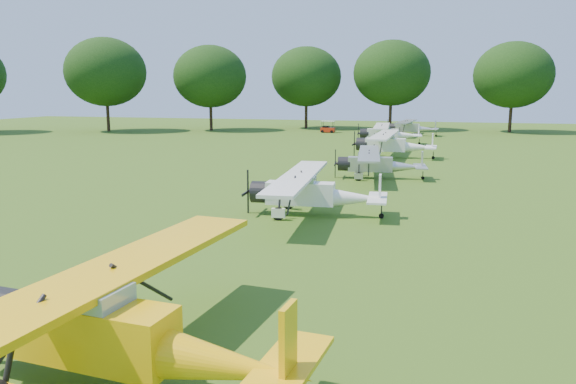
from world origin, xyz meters
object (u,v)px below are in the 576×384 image
aircraft_5 (392,143)px  golf_cart (328,129)px  aircraft_2 (112,326)px  aircraft_4 (377,162)px  aircraft_3 (311,190)px  aircraft_7 (411,126)px  aircraft_6 (387,132)px

aircraft_5 → golf_cart: size_ratio=5.86×
aircraft_2 → aircraft_4: bearing=91.3°
aircraft_3 → aircraft_4: aircraft_3 is taller
aircraft_3 → aircraft_5: bearing=81.6°
aircraft_2 → aircraft_5: 40.07m
aircraft_2 → aircraft_7: 64.73m
aircraft_4 → aircraft_6: aircraft_6 is taller
golf_cart → aircraft_2: bearing=-80.5°
aircraft_5 → aircraft_6: size_ratio=1.02×
aircraft_4 → aircraft_5: 11.93m
aircraft_6 → golf_cart: (-9.53, 14.09, -0.73)m
aircraft_2 → aircraft_5: aircraft_2 is taller
aircraft_2 → aircraft_4: 28.17m
aircraft_2 → golf_cart: bearing=103.0°
aircraft_3 → aircraft_7: bearing=83.3°
aircraft_5 → golf_cart: (-11.19, 26.78, -0.76)m
aircraft_2 → aircraft_3: 16.16m
aircraft_5 → aircraft_7: aircraft_5 is taller
aircraft_4 → aircraft_6: (-1.84, 24.61, 0.16)m
aircraft_7 → aircraft_4: bearing=-85.4°
aircraft_6 → golf_cart: 17.02m
aircraft_4 → golf_cart: 40.34m
aircraft_3 → aircraft_7: aircraft_3 is taller
aircraft_2 → aircraft_4: (1.65, 28.12, -0.26)m
aircraft_5 → aircraft_6: bearing=97.7°
aircraft_3 → aircraft_2: bearing=-95.0°
aircraft_4 → golf_cart: aircraft_4 is taller
aircraft_2 → golf_cart: 67.53m
aircraft_2 → aircraft_6: bearing=94.9°
golf_cart → aircraft_3: bearing=-77.9°
aircraft_4 → aircraft_7: 36.59m
aircraft_6 → aircraft_7: 12.10m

